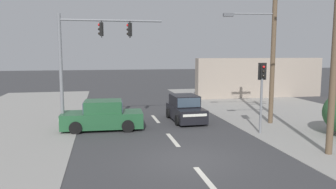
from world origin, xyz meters
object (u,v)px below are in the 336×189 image
at_px(utility_pole_foreground_right, 335,7).
at_px(traffic_signal_mast, 86,51).
at_px(hatchback_oncoming_near, 185,109).
at_px(sedan_oncoming_mid, 103,116).
at_px(utility_pole_midground_right, 271,42).
at_px(pedestal_signal_right_kerb, 262,86).

relative_size(utility_pole_foreground_right, traffic_signal_mast, 1.79).
relative_size(hatchback_oncoming_near, sedan_oncoming_mid, 0.85).
relative_size(traffic_signal_mast, sedan_oncoming_mid, 1.39).
relative_size(utility_pole_midground_right, traffic_signal_mast, 1.44).
bearing_deg(utility_pole_foreground_right, pedestal_signal_right_kerb, 104.37).
distance_m(utility_pole_midground_right, hatchback_oncoming_near, 6.22).
bearing_deg(traffic_signal_mast, utility_pole_foreground_right, -33.45).
bearing_deg(utility_pole_midground_right, utility_pole_foreground_right, -96.38).
xyz_separation_m(utility_pole_midground_right, sedan_oncoming_mid, (-9.37, 0.33, -3.95)).
bearing_deg(sedan_oncoming_mid, utility_pole_foreground_right, -35.54).
bearing_deg(traffic_signal_mast, pedestal_signal_right_kerb, -16.69).
bearing_deg(hatchback_oncoming_near, utility_pole_midground_right, -20.31).
height_order(utility_pole_midground_right, traffic_signal_mast, utility_pole_midground_right).
distance_m(utility_pole_midground_right, pedestal_signal_right_kerb, 3.52).
bearing_deg(sedan_oncoming_mid, pedestal_signal_right_kerb, -18.05).
distance_m(pedestal_signal_right_kerb, hatchback_oncoming_near, 5.13).
bearing_deg(utility_pole_midground_right, traffic_signal_mast, 178.02).
relative_size(pedestal_signal_right_kerb, hatchback_oncoming_near, 0.97).
height_order(utility_pole_foreground_right, traffic_signal_mast, utility_pole_foreground_right).
bearing_deg(hatchback_oncoming_near, sedan_oncoming_mid, -164.65).
xyz_separation_m(pedestal_signal_right_kerb, hatchback_oncoming_near, (-2.90, 3.86, -1.71)).
bearing_deg(pedestal_signal_right_kerb, utility_pole_foreground_right, -75.63).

